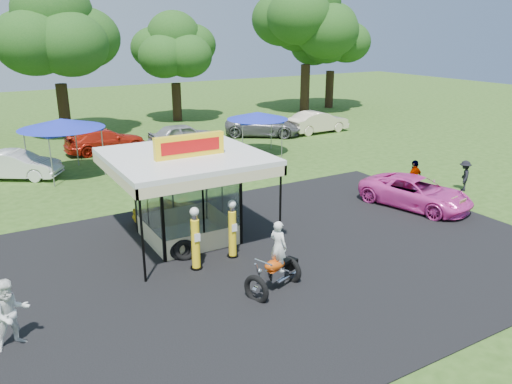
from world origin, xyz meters
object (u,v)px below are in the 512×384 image
spectator_east_a (464,176)px  bg_car_b (106,141)px  bg_car_d (263,125)px  bg_car_e (318,122)px  gas_station_kiosk (186,195)px  tent_east (258,116)px  bg_car_c (184,135)px  gas_pump_left (195,240)px  bg_car_a (16,165)px  motorcycle (277,262)px  pink_sedan (416,192)px  spectator_west (11,314)px  spectator_east_b (414,179)px  tent_west (61,124)px  a_frame_sign (458,208)px  gas_pump_right (232,230)px  kiosk_car (167,210)px

spectator_east_a → bg_car_b: 21.76m
bg_car_d → bg_car_e: bearing=-69.6°
gas_station_kiosk → spectator_east_a: size_ratio=3.50×
tent_east → bg_car_c: bearing=127.9°
gas_pump_left → bg_car_b: bearing=84.7°
gas_station_kiosk → bg_car_a: bearing=111.4°
bg_car_c → bg_car_e: 10.92m
motorcycle → bg_car_b: bearing=70.4°
gas_pump_left → pink_sedan: gas_pump_left is taller
bg_car_c → bg_car_a: bearing=102.8°
spectator_west → spectator_east_b: size_ratio=1.00×
bg_car_a → tent_west: tent_west is taller
bg_car_b → bg_car_d: size_ratio=0.91×
a_frame_sign → spectator_east_b: spectator_east_b is taller
pink_sedan → tent_west: (-12.66, 13.31, 2.16)m
gas_pump_right → bg_car_d: gas_pump_right is taller
gas_station_kiosk → spectator_east_a: (14.23, -1.34, -1.01)m
spectator_east_b → gas_pump_right: bearing=-0.9°
gas_station_kiosk → gas_pump_left: (-0.77, -2.52, -0.72)m
spectator_west → bg_car_d: bearing=32.1°
kiosk_car → bg_car_e: size_ratio=0.56×
motorcycle → pink_sedan: motorcycle is taller
gas_pump_left → bg_car_a: (-4.01, 14.75, -0.31)m
a_frame_sign → tent_east: 14.39m
gas_pump_right → pink_sedan: size_ratio=0.43×
gas_station_kiosk → a_frame_sign: size_ratio=6.09×
gas_pump_left → bg_car_a: bearing=105.2°
gas_pump_left → a_frame_sign: size_ratio=2.51×
bg_car_a → bg_car_d: size_ratio=0.81×
bg_car_b → kiosk_car: bearing=172.7°
gas_station_kiosk → gas_pump_right: size_ratio=2.51×
bg_car_c → bg_car_d: bearing=-86.0°
gas_station_kiosk → gas_pump_left: 2.73m
gas_station_kiosk → motorcycle: gas_station_kiosk is taller
gas_station_kiosk → tent_east: bearing=48.5°
motorcycle → pink_sedan: bearing=-0.9°
gas_station_kiosk → gas_pump_left: gas_station_kiosk is taller
gas_pump_right → spectator_east_a: 13.54m
bg_car_c → bg_car_e: bg_car_e is taller
spectator_east_b → bg_car_b: (-10.23, 16.79, -0.19)m
spectator_east_b → bg_car_d: (1.37, 16.10, -0.15)m
bg_car_a → tent_east: size_ratio=1.18×
pink_sedan → bg_car_c: bg_car_c is taller
spectator_west → tent_west: (4.14, 15.60, 1.91)m
gas_station_kiosk → gas_pump_left: size_ratio=2.43×
gas_station_kiosk → bg_car_b: bearing=86.7°
gas_station_kiosk → spectator_west: 7.73m
tent_west → motorcycle: bearing=-79.0°
pink_sedan → bg_car_b: bearing=103.0°
tent_west → gas_station_kiosk: bearing=-78.5°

